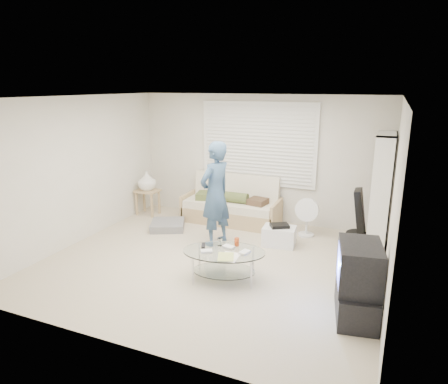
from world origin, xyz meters
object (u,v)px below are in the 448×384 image
at_px(bookshelf, 381,192).
at_px(coffee_table, 224,256).
at_px(tv_unit, 358,282).
at_px(futon_sofa, 232,207).

relative_size(bookshelf, coffee_table, 1.48).
bearing_deg(bookshelf, tv_unit, -93.11).
distance_m(bookshelf, coffee_table, 2.87).
height_order(bookshelf, tv_unit, bookshelf).
xyz_separation_m(futon_sofa, tv_unit, (2.61, -2.59, 0.14)).
height_order(futon_sofa, bookshelf, bookshelf).
relative_size(bookshelf, tv_unit, 2.11).
bearing_deg(futon_sofa, coffee_table, -70.78).
bearing_deg(tv_unit, bookshelf, 86.89).
height_order(bookshelf, coffee_table, bookshelf).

